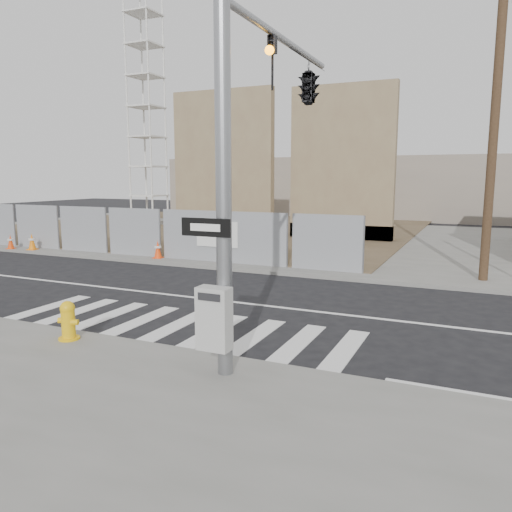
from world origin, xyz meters
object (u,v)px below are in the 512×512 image
at_px(signal_pole, 285,110).
at_px(traffic_cone_c, 158,250).
at_px(crane_tower, 146,93).
at_px(traffic_cone_d, 215,252).
at_px(traffic_cone_b, 32,242).
at_px(traffic_cone_a, 11,242).
at_px(fire_hydrant, 68,320).

xyz_separation_m(signal_pole, traffic_cone_c, (-8.19, 6.87, -4.31)).
height_order(crane_tower, traffic_cone_d, crane_tower).
bearing_deg(traffic_cone_b, signal_pole, -23.50).
relative_size(traffic_cone_a, traffic_cone_b, 0.88).
height_order(signal_pole, traffic_cone_b, signal_pole).
height_order(signal_pole, traffic_cone_d, signal_pole).
xyz_separation_m(signal_pole, fire_hydrant, (-3.76, -2.50, -4.26)).
distance_m(crane_tower, fire_hydrant, 26.93).
distance_m(traffic_cone_a, traffic_cone_d, 10.26).
bearing_deg(traffic_cone_d, crane_tower, 135.06).
bearing_deg(traffic_cone_b, traffic_cone_a, -171.11).
height_order(signal_pole, crane_tower, crane_tower).
bearing_deg(crane_tower, signal_pole, -47.43).
height_order(traffic_cone_a, traffic_cone_b, traffic_cone_b).
distance_m(traffic_cone_b, traffic_cone_c, 6.65).
bearing_deg(traffic_cone_a, crane_tower, 96.72).
bearing_deg(traffic_cone_c, traffic_cone_d, 11.78).
relative_size(traffic_cone_c, traffic_cone_d, 1.04).
height_order(traffic_cone_a, traffic_cone_c, traffic_cone_c).
height_order(fire_hydrant, traffic_cone_c, fire_hydrant).
xyz_separation_m(crane_tower, traffic_cone_b, (2.67, -12.60, -8.54)).
distance_m(signal_pole, fire_hydrant, 6.21).
bearing_deg(traffic_cone_b, fire_hydrant, -38.98).
distance_m(signal_pole, traffic_cone_d, 10.32).
bearing_deg(traffic_cone_c, fire_hydrant, -64.70).
bearing_deg(crane_tower, traffic_cone_d, -44.94).
distance_m(signal_pole, traffic_cone_a, 17.71).
xyz_separation_m(traffic_cone_b, traffic_cone_c, (6.63, 0.42, -0.02)).
distance_m(fire_hydrant, traffic_cone_a, 15.05).
distance_m(fire_hydrant, traffic_cone_b, 14.23).
bearing_deg(traffic_cone_c, traffic_cone_a, -175.59).
distance_m(traffic_cone_a, traffic_cone_b, 1.18).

